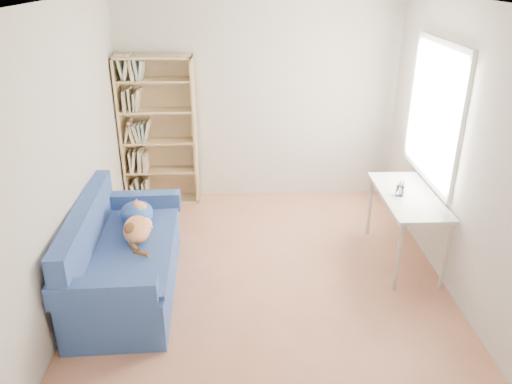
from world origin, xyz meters
TOP-DOWN VIEW (x-y plane):
  - ground at (0.00, 0.00)m, footprint 4.00×4.00m
  - room_shell at (0.10, 0.03)m, footprint 3.54×4.04m
  - sofa at (-1.34, -0.18)m, footprint 0.93×1.83m
  - bookshelf at (-1.25, 1.84)m, footprint 0.94×0.29m
  - desk at (1.46, 0.27)m, footprint 0.55×1.19m
  - pen_cup at (1.36, 0.25)m, footprint 0.09×0.09m

SIDE VIEW (x-z plane):
  - ground at x=0.00m, z-range 0.00..0.00m
  - sofa at x=-1.34m, z-range -0.11..0.78m
  - desk at x=1.46m, z-range 0.30..1.05m
  - pen_cup at x=1.36m, z-range 0.73..0.89m
  - bookshelf at x=-1.25m, z-range -0.07..1.81m
  - room_shell at x=0.10m, z-range 0.33..2.95m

